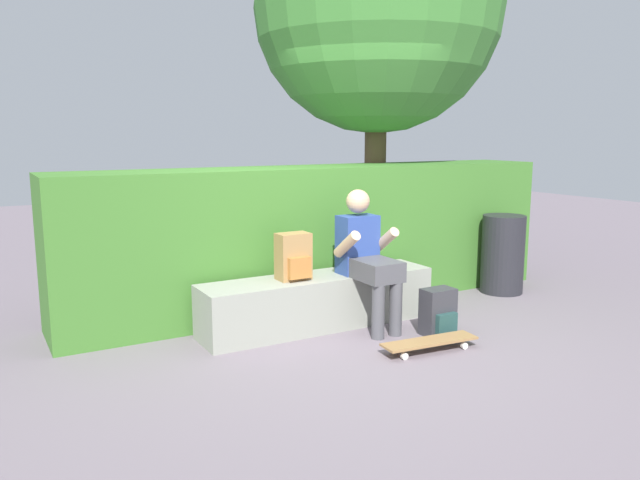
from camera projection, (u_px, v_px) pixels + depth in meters
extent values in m
plane|color=slate|center=(336.00, 336.00, 5.24)|extent=(24.00, 24.00, 0.00)
cube|color=gray|center=(319.00, 301.00, 5.46)|extent=(2.15, 0.48, 0.46)
cube|color=#2D4793|center=(357.00, 244.00, 5.49)|extent=(0.34, 0.22, 0.52)
sphere|color=#D8AD84|center=(358.00, 201.00, 5.42)|extent=(0.21, 0.21, 0.21)
cube|color=#4C4C51|center=(377.00, 270.00, 5.25)|extent=(0.32, 0.40, 0.17)
cylinder|color=#4C4C51|center=(378.00, 312.00, 5.13)|extent=(0.11, 0.11, 0.46)
cylinder|color=#4C4C51|center=(396.00, 309.00, 5.22)|extent=(0.11, 0.11, 0.46)
cylinder|color=#D8AD84|center=(347.00, 244.00, 5.26)|extent=(0.09, 0.33, 0.27)
cylinder|color=#D8AD84|center=(385.00, 240.00, 5.46)|extent=(0.09, 0.33, 0.27)
cube|color=olive|center=(430.00, 341.00, 4.86)|extent=(0.81, 0.27, 0.02)
cylinder|color=silver|center=(453.00, 340.00, 5.05)|extent=(0.06, 0.04, 0.05)
cylinder|color=silver|center=(464.00, 346.00, 4.91)|extent=(0.06, 0.04, 0.05)
cylinder|color=silver|center=(394.00, 350.00, 4.82)|extent=(0.06, 0.04, 0.05)
cylinder|color=silver|center=(404.00, 356.00, 4.68)|extent=(0.06, 0.04, 0.05)
cube|color=#A37A47|center=(293.00, 256.00, 5.26)|extent=(0.28, 0.18, 0.40)
cube|color=#B77033|center=(300.00, 268.00, 5.18)|extent=(0.20, 0.05, 0.18)
cube|color=#333338|center=(438.00, 312.00, 5.25)|extent=(0.28, 0.18, 0.40)
cube|color=#224541|center=(447.00, 324.00, 5.16)|extent=(0.20, 0.05, 0.18)
cube|color=#3C732A|center=(320.00, 235.00, 6.18)|extent=(5.15, 0.76, 1.38)
cylinder|color=brown|center=(375.00, 171.00, 6.91)|extent=(0.24, 0.24, 2.56)
sphere|color=#3D7F33|center=(378.00, 8.00, 6.62)|extent=(2.67, 2.67, 2.67)
cylinder|color=#232328|center=(503.00, 254.00, 6.62)|extent=(0.45, 0.45, 0.84)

